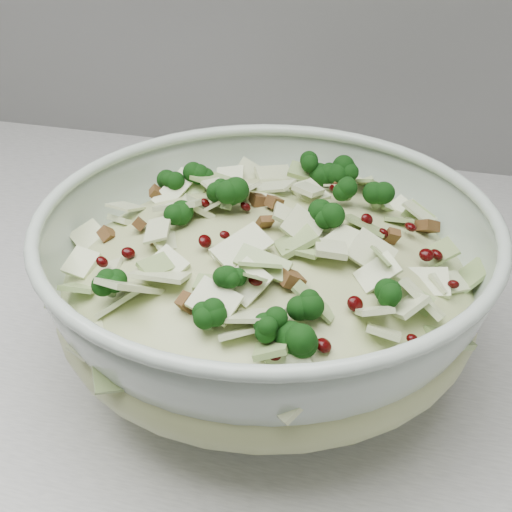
# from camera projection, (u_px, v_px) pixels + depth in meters

# --- Properties ---
(mixing_bowl) EXTENTS (0.39, 0.39, 0.13)m
(mixing_bowl) POSITION_uv_depth(u_px,v_px,m) (267.00, 288.00, 0.50)
(mixing_bowl) COLOR #B5C7B6
(mixing_bowl) RESTS_ON counter
(salad) EXTENTS (0.37, 0.37, 0.13)m
(salad) POSITION_uv_depth(u_px,v_px,m) (267.00, 264.00, 0.49)
(salad) COLOR #B2B87E
(salad) RESTS_ON mixing_bowl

